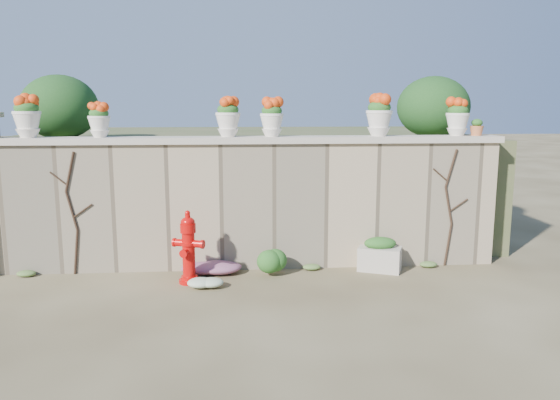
{
  "coord_description": "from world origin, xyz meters",
  "views": [
    {
      "loc": [
        -0.14,
        -6.78,
        2.6
      ],
      "look_at": [
        0.49,
        1.4,
        1.16
      ],
      "focal_mm": 35.0,
      "sensor_mm": 36.0,
      "label": 1
    }
  ],
  "objects": [
    {
      "name": "urn_pot_0",
      "position": [
        -3.32,
        1.8,
        2.42
      ],
      "size": [
        0.41,
        0.41,
        0.64
      ],
      "color": "white",
      "rests_on": "wall_cap"
    },
    {
      "name": "white_flowers",
      "position": [
        -0.65,
        0.74,
        0.1
      ],
      "size": [
        0.53,
        0.42,
        0.19
      ],
      "primitive_type": "ellipsoid",
      "color": "white",
      "rests_on": "ground"
    },
    {
      "name": "wall_cap",
      "position": [
        0.0,
        1.8,
        2.05
      ],
      "size": [
        8.1,
        0.52,
        0.1
      ],
      "primitive_type": "cube",
      "color": "#BBAF9E",
      "rests_on": "stone_wall"
    },
    {
      "name": "urn_pot_3",
      "position": [
        0.39,
        1.8,
        2.39
      ],
      "size": [
        0.37,
        0.37,
        0.58
      ],
      "color": "white",
      "rests_on": "wall_cap"
    },
    {
      "name": "terracotta_pot",
      "position": [
        3.7,
        1.8,
        2.22
      ],
      "size": [
        0.22,
        0.22,
        0.26
      ],
      "color": "#C2693B",
      "rests_on": "wall_cap"
    },
    {
      "name": "green_shrub",
      "position": [
        0.32,
        1.27,
        0.26
      ],
      "size": [
        0.56,
        0.5,
        0.53
      ],
      "primitive_type": "ellipsoid",
      "color": "#1E5119",
      "rests_on": "ground"
    },
    {
      "name": "raised_fill",
      "position": [
        0.0,
        5.0,
        1.0
      ],
      "size": [
        9.0,
        6.0,
        2.0
      ],
      "primitive_type": "cube",
      "color": "#384C23",
      "rests_on": "ground"
    },
    {
      "name": "magenta_clump",
      "position": [
        -0.56,
        1.47,
        0.12
      ],
      "size": [
        0.88,
        0.59,
        0.23
      ],
      "primitive_type": "ellipsoid",
      "color": "#BA259A",
      "rests_on": "ground"
    },
    {
      "name": "back_shrub_left",
      "position": [
        -3.2,
        3.0,
        2.55
      ],
      "size": [
        1.3,
        1.3,
        1.1
      ],
      "primitive_type": "ellipsoid",
      "color": "#143814",
      "rests_on": "raised_fill"
    },
    {
      "name": "urn_pot_1",
      "position": [
        -2.25,
        1.8,
        2.36
      ],
      "size": [
        0.34,
        0.34,
        0.53
      ],
      "color": "white",
      "rests_on": "wall_cap"
    },
    {
      "name": "ground",
      "position": [
        0.0,
        0.0,
        0.0
      ],
      "size": [
        80.0,
        80.0,
        0.0
      ],
      "primitive_type": "plane",
      "color": "#483C24",
      "rests_on": "ground"
    },
    {
      "name": "vine_right",
      "position": [
        3.23,
        1.58,
        0.99
      ],
      "size": [
        0.6,
        0.04,
        1.91
      ],
      "color": "black",
      "rests_on": "ground"
    },
    {
      "name": "urn_pot_2",
      "position": [
        -0.29,
        1.8,
        2.4
      ],
      "size": [
        0.38,
        0.38,
        0.6
      ],
      "color": "white",
      "rests_on": "wall_cap"
    },
    {
      "name": "planter_box",
      "position": [
        2.07,
        1.4,
        0.25
      ],
      "size": [
        0.75,
        0.6,
        0.54
      ],
      "rotation": [
        0.0,
        0.0,
        -0.4
      ],
      "color": "#BBAF9E",
      "rests_on": "ground"
    },
    {
      "name": "stone_wall",
      "position": [
        0.0,
        1.8,
        1.0
      ],
      "size": [
        8.0,
        0.4,
        2.0
      ],
      "primitive_type": "cube",
      "color": "tan",
      "rests_on": "ground"
    },
    {
      "name": "back_shrub_right",
      "position": [
        3.4,
        3.0,
        2.55
      ],
      "size": [
        1.3,
        1.3,
        1.1
      ],
      "primitive_type": "ellipsoid",
      "color": "#143814",
      "rests_on": "raised_fill"
    },
    {
      "name": "urn_pot_5",
      "position": [
        3.37,
        1.8,
        2.39
      ],
      "size": [
        0.37,
        0.37,
        0.58
      ],
      "color": "white",
      "rests_on": "wall_cap"
    },
    {
      "name": "vine_left",
      "position": [
        -2.67,
        1.58,
        0.99
      ],
      "size": [
        0.6,
        0.04,
        1.91
      ],
      "color": "black",
      "rests_on": "ground"
    },
    {
      "name": "urn_pot_4",
      "position": [
        2.09,
        1.8,
        2.42
      ],
      "size": [
        0.42,
        0.42,
        0.65
      ],
      "color": "white",
      "rests_on": "wall_cap"
    },
    {
      "name": "fire_hydrant",
      "position": [
        -0.89,
        1.02,
        0.54
      ],
      "size": [
        0.47,
        0.33,
        1.08
      ],
      "rotation": [
        0.0,
        0.0,
        -0.34
      ],
      "color": "#C10807",
      "rests_on": "ground"
    }
  ]
}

